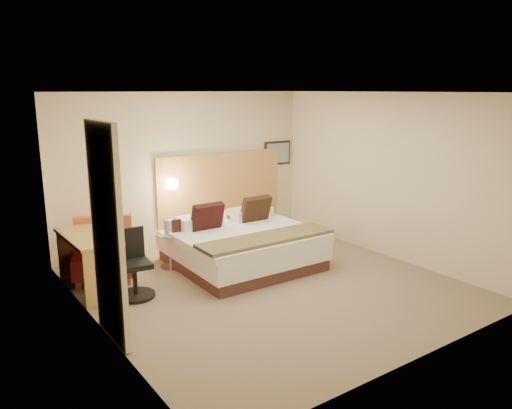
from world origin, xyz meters
TOP-DOWN VIEW (x-y plane):
  - floor at (0.00, 0.00)m, footprint 4.80×5.00m
  - ceiling at (0.00, 0.00)m, footprint 4.80×5.00m
  - wall_back at (0.00, 2.51)m, footprint 4.80×0.02m
  - wall_front at (0.00, -2.51)m, footprint 4.80×0.02m
  - wall_left at (-2.41, 0.00)m, footprint 0.02×5.00m
  - wall_right at (2.41, 0.00)m, footprint 0.02×5.00m
  - headboard_panel at (0.70, 2.47)m, footprint 2.60×0.04m
  - art_frame at (2.02, 2.48)m, footprint 0.62×0.03m
  - art_canvas at (2.02, 2.46)m, footprint 0.54×0.01m
  - lamp_arm at (-0.35, 2.42)m, footprint 0.02×0.12m
  - lamp_shade at (-0.35, 2.36)m, footprint 0.15×0.15m
  - curtain at (-2.36, -0.25)m, footprint 0.06×0.90m
  - bottle_a at (-0.89, 1.46)m, footprint 0.06×0.06m
  - bottle_b at (-0.87, 1.53)m, footprint 0.06×0.06m
  - menu_folder at (-0.76, 1.39)m, footprint 0.14×0.06m
  - bed at (0.14, 0.94)m, footprint 2.14×2.06m
  - lounge_chair at (-1.83, 1.65)m, footprint 1.05×0.99m
  - side_table at (-0.84, 1.45)m, footprint 0.54×0.54m
  - desk at (-2.11, 1.30)m, footprint 0.61×1.28m
  - desk_chair at (-1.73, 0.73)m, footprint 0.57×0.57m

SIDE VIEW (x-z plane):
  - floor at x=0.00m, z-range -0.02..0.00m
  - side_table at x=-0.84m, z-range 0.03..0.60m
  - bed at x=0.14m, z-range -0.18..0.84m
  - lounge_chair at x=-1.83m, z-range -0.09..0.79m
  - desk_chair at x=-1.73m, z-range -0.08..0.83m
  - desk at x=-2.11m, z-range 0.23..1.02m
  - bottle_a at x=-0.89m, z-range 0.57..0.77m
  - bottle_b at x=-0.87m, z-range 0.57..0.77m
  - menu_folder at x=-0.76m, z-range 0.57..0.79m
  - headboard_panel at x=0.70m, z-range 0.30..1.60m
  - lamp_arm at x=-0.35m, z-range 1.14..1.16m
  - lamp_shade at x=-0.35m, z-range 1.07..1.22m
  - curtain at x=-2.36m, z-range 0.01..2.43m
  - wall_back at x=0.00m, z-range 0.00..2.70m
  - wall_front at x=0.00m, z-range 0.00..2.70m
  - wall_left at x=-2.41m, z-range 0.00..2.70m
  - wall_right at x=2.41m, z-range 0.00..2.70m
  - art_frame at x=2.02m, z-range 1.27..1.73m
  - art_canvas at x=2.02m, z-range 1.30..1.70m
  - ceiling at x=0.00m, z-range 2.70..2.72m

